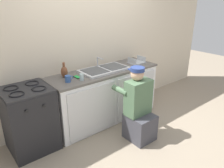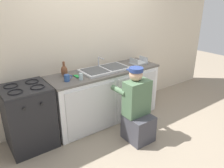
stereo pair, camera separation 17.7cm
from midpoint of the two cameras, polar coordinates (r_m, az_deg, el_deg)
The scene contains 12 objects.
ground_plane at distance 3.74m, azimuth -0.40°, elevation -10.63°, with size 12.00×12.00×0.00m, color gray.
back_wall at distance 3.76m, azimuth -6.74°, elevation 10.08°, with size 6.00×0.10×2.50m, color beige.
counter_cabinet at distance 3.74m, azimuth -3.20°, elevation -3.19°, with size 1.88×0.62×0.86m.
countertop at distance 3.58m, azimuth -3.44°, elevation 3.32°, with size 1.92×0.62×0.03m, color #5B5651.
sink_double_basin at distance 3.57m, azimuth -3.47°, elevation 3.86°, with size 0.80×0.44×0.19m.
stove_range at distance 3.25m, azimuth -22.18°, elevation -8.50°, with size 0.61×0.62×0.92m.
plumber_person at distance 3.23m, azimuth 5.40°, elevation -6.86°, with size 0.42×0.61×1.10m.
dish_rack_tray at distance 3.98m, azimuth 5.19°, elevation 5.80°, with size 0.28×0.22×0.11m.
coffee_mug at distance 3.14m, azimuth -13.02°, elevation 1.33°, with size 0.13×0.08×0.09m.
water_glass at distance 3.16m, azimuth -9.52°, elevation 1.77°, with size 0.06×0.06×0.10m.
cell_phone at distance 3.31m, azimuth -10.58°, elevation 1.78°, with size 0.07×0.14×0.01m.
vase_decorative at distance 3.32m, azimuth -13.87°, elevation 3.14°, with size 0.10×0.10×0.23m.
Camera 1 is at (-2.03, -2.42, 2.01)m, focal length 35.00 mm.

